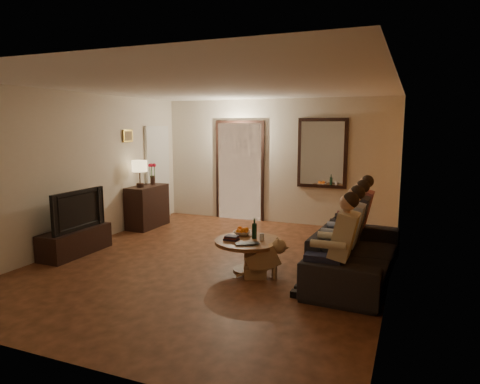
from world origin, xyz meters
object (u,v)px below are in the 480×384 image
at_px(table_lamp, 140,174).
at_px(laptop, 248,245).
at_px(sofa, 356,252).
at_px(dog, 263,258).
at_px(tv_stand, 75,241).
at_px(coffee_table, 248,255).
at_px(person_b, 346,239).
at_px(tv, 73,210).
at_px(bowl, 243,233).
at_px(dresser, 147,206).
at_px(person_d, 358,220).
at_px(person_c, 352,229).
at_px(person_a, 338,251).
at_px(wine_bottle, 254,228).

xyz_separation_m(table_lamp, laptop, (2.97, -1.78, -0.65)).
relative_size(sofa, dog, 4.23).
height_order(tv_stand, dog, dog).
height_order(table_lamp, coffee_table, table_lamp).
height_order(person_b, dog, person_b).
bearing_deg(tv, table_lamp, 0.00).
bearing_deg(bowl, dresser, 150.85).
relative_size(tv_stand, person_d, 1.02).
height_order(person_c, laptop, person_c).
bearing_deg(person_c, dresser, 165.30).
xyz_separation_m(person_a, dog, (-1.06, 0.38, -0.32)).
xyz_separation_m(dresser, laptop, (2.97, -2.00, 0.04)).
bearing_deg(table_lamp, coffee_table, -27.60).
distance_m(tv_stand, bowl, 2.75).
bearing_deg(wine_bottle, dresser, 150.97).
bearing_deg(bowl, coffee_table, -50.71).
bearing_deg(person_a, tv, 176.14).
distance_m(dresser, person_b, 4.55).
relative_size(dog, wine_bottle, 1.81).
xyz_separation_m(tv_stand, sofa, (4.31, 0.62, 0.14)).
distance_m(person_b, wine_bottle, 1.30).
distance_m(person_c, person_d, 0.60).
bearing_deg(sofa, wine_bottle, 101.71).
bearing_deg(coffee_table, person_d, 42.11).
distance_m(sofa, coffee_table, 1.48).
bearing_deg(table_lamp, dog, -28.45).
distance_m(tv, dog, 3.19).
height_order(person_a, laptop, person_a).
bearing_deg(person_a, table_lamp, 153.66).
xyz_separation_m(bowl, wine_bottle, (0.23, -0.12, 0.12)).
height_order(bowl, wine_bottle, wine_bottle).
xyz_separation_m(table_lamp, person_d, (4.21, -0.28, -0.52)).
xyz_separation_m(coffee_table, wine_bottle, (0.05, 0.10, 0.38)).
height_order(tv, wine_bottle, tv).
height_order(sofa, person_d, person_d).
height_order(table_lamp, laptop, table_lamp).
distance_m(person_d, wine_bottle, 1.71).
height_order(person_b, laptop, person_b).
relative_size(sofa, wine_bottle, 7.64).
bearing_deg(table_lamp, person_a, -26.34).
height_order(table_lamp, tv_stand, table_lamp).
bearing_deg(table_lamp, person_d, -3.87).
xyz_separation_m(person_d, coffee_table, (-1.34, -1.21, -0.38)).
bearing_deg(dog, laptop, 176.75).
relative_size(tv_stand, wine_bottle, 3.96).
relative_size(table_lamp, wine_bottle, 1.74).
relative_size(table_lamp, tv_stand, 0.44).
xyz_separation_m(person_c, person_d, (0.00, 0.60, 0.00)).
distance_m(person_a, person_b, 0.60).
bearing_deg(bowl, tv_stand, -169.01).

